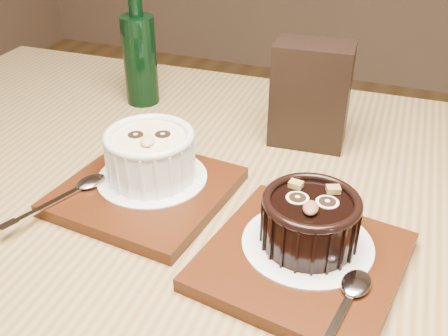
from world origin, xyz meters
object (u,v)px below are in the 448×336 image
Objects in this scene: ramekin_dark at (310,219)px; green_bottle at (140,57)px; tray_right at (302,261)px; condiment_stand at (311,95)px; table at (238,278)px; tray_left at (146,191)px; ramekin_white at (150,153)px.

ramekin_dark is 0.43m from green_bottle.
ramekin_dark is at bearing 90.20° from tray_right.
condiment_stand is at bearing 96.25° from ramekin_dark.
green_bottle reaches higher than table.
ramekin_white is (-0.00, 0.02, 0.04)m from tray_left.
tray_right is at bearing -31.01° from table.
tray_left is at bearing 163.00° from ramekin_dark.
tray_right is 0.26m from condiment_stand.
tray_left is 0.28m from green_bottle.
table is at bearing -97.39° from condiment_stand.
table is at bearing -42.79° from green_bottle.
green_bottle reaches higher than ramekin_dark.
ramekin_white is at bearing 172.04° from table.
condiment_stand is (0.14, 0.18, 0.02)m from ramekin_white.
ramekin_white reaches higher than tray_right.
ramekin_white reaches higher than tray_left.
table is 6.85× the size of tray_left.
table is at bearing 0.83° from tray_left.
ramekin_white is 0.54× the size of green_bottle.
ramekin_dark is 0.68× the size of condiment_stand.
ramekin_white is 0.23m from condiment_stand.
tray_left reaches higher than table.
ramekin_white is at bearing -127.89° from condiment_stand.
condiment_stand reaches higher than tray_right.
ramekin_dark is at bearing -37.70° from ramekin_white.
table is 0.15m from tray_left.
condiment_stand reaches higher than ramekin_white.
ramekin_dark reaches higher than tray_right.
tray_left and tray_right have the same top height.
table is 0.16m from ramekin_dark.
green_bottle is (-0.25, 0.23, 0.17)m from table.
table is 12.95× the size of ramekin_dark.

